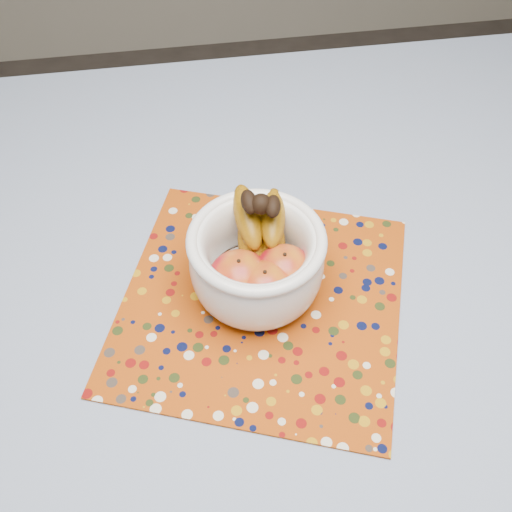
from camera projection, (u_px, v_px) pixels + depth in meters
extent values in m
plane|color=#2D2826|center=(270.00, 498.00, 1.42)|extent=(4.00, 4.00, 0.00)
cube|color=brown|center=(279.00, 331.00, 0.86)|extent=(1.20, 1.20, 0.04)
cylinder|color=brown|center=(16.00, 259.00, 1.43)|extent=(0.06, 0.06, 0.71)
cylinder|color=brown|center=(441.00, 210.00, 1.53)|extent=(0.06, 0.06, 0.71)
cube|color=slate|center=(279.00, 321.00, 0.84)|extent=(1.32, 1.32, 0.01)
cube|color=#983908|center=(261.00, 301.00, 0.85)|extent=(0.50, 0.50, 0.00)
cylinder|color=white|center=(257.00, 286.00, 0.86)|extent=(0.09, 0.09, 0.01)
cylinder|color=white|center=(257.00, 282.00, 0.85)|extent=(0.14, 0.14, 0.01)
torus|color=white|center=(257.00, 240.00, 0.78)|extent=(0.19, 0.19, 0.02)
ellipsoid|color=maroon|center=(239.00, 279.00, 0.80)|extent=(0.09, 0.09, 0.08)
ellipsoid|color=maroon|center=(284.00, 272.00, 0.81)|extent=(0.08, 0.08, 0.07)
ellipsoid|color=maroon|center=(265.00, 290.00, 0.79)|extent=(0.08, 0.08, 0.07)
sphere|color=black|center=(261.00, 204.00, 0.78)|extent=(0.03, 0.03, 0.03)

